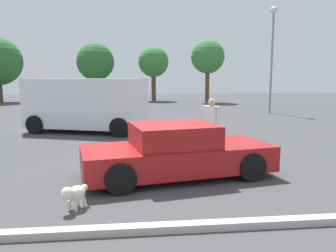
{
  "coord_description": "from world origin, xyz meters",
  "views": [
    {
      "loc": [
        -0.66,
        -7.71,
        2.3
      ],
      "look_at": [
        0.39,
        1.75,
        0.9
      ],
      "focal_mm": 35.53,
      "sensor_mm": 36.0,
      "label": 1
    }
  ],
  "objects": [
    {
      "name": "parking_curb",
      "position": [
        0.0,
        -3.03,
        0.06
      ],
      "size": [
        7.57,
        0.2,
        0.12
      ],
      "primitive_type": "cube",
      "color": "#B7B2A8",
      "rests_on": "ground_plane"
    },
    {
      "name": "ground_plane",
      "position": [
        0.0,
        0.0,
        0.0
      ],
      "size": [
        80.0,
        80.0,
        0.0
      ],
      "primitive_type": "plane",
      "color": "#424244"
    },
    {
      "name": "van_white",
      "position": [
        -2.56,
        6.6,
        1.21
      ],
      "size": [
        5.24,
        3.47,
        2.25
      ],
      "rotation": [
        0.0,
        0.0,
        2.81
      ],
      "color": "white",
      "rests_on": "ground_plane"
    },
    {
      "name": "tree_back_right",
      "position": [
        1.55,
        25.25,
        3.76
      ],
      "size": [
        2.95,
        2.95,
        5.28
      ],
      "color": "brown",
      "rests_on": "ground_plane"
    },
    {
      "name": "sedan_foreground",
      "position": [
        0.36,
        -0.25,
        0.58
      ],
      "size": [
        4.59,
        2.53,
        1.24
      ],
      "rotation": [
        0.0,
        0.0,
        0.19
      ],
      "color": "maroon",
      "rests_on": "ground_plane"
    },
    {
      "name": "pedestrian",
      "position": [
        1.81,
        2.31,
        0.98
      ],
      "size": [
        0.45,
        0.46,
        1.65
      ],
      "rotation": [
        0.0,
        0.0,
        3.88
      ],
      "color": "black",
      "rests_on": "ground_plane"
    },
    {
      "name": "dog",
      "position": [
        -1.67,
        -2.02,
        0.29
      ],
      "size": [
        0.43,
        0.54,
        0.46
      ],
      "rotation": [
        0.0,
        0.0,
        4.15
      ],
      "color": "beige",
      "rests_on": "ground_plane"
    },
    {
      "name": "light_post_mid",
      "position": [
        8.25,
        12.89,
        4.5
      ],
      "size": [
        0.44,
        0.44,
        6.67
      ],
      "color": "gray",
      "rests_on": "ground_plane"
    },
    {
      "name": "tree_back_left",
      "position": [
        -3.95,
        24.4,
        3.72
      ],
      "size": [
        3.48,
        3.48,
        5.48
      ],
      "color": "brown",
      "rests_on": "ground_plane"
    },
    {
      "name": "tree_back_center",
      "position": [
        6.34,
        22.59,
        4.14
      ],
      "size": [
        3.07,
        3.07,
        5.72
      ],
      "color": "brown",
      "rests_on": "ground_plane"
    }
  ]
}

